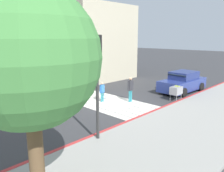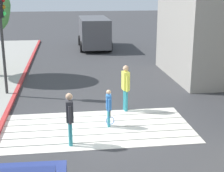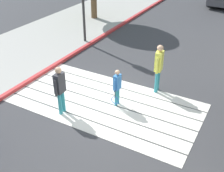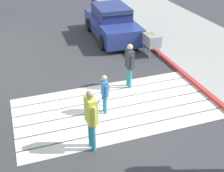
% 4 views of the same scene
% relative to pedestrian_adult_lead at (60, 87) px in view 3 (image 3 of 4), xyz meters
% --- Properties ---
extents(ground_plane, '(120.00, 120.00, 0.00)m').
position_rel_pedestrian_adult_lead_xyz_m(ground_plane, '(0.91, 1.17, -0.96)').
color(ground_plane, '#38383A').
extents(crosswalk_stripes, '(6.40, 3.25, 0.01)m').
position_rel_pedestrian_adult_lead_xyz_m(crosswalk_stripes, '(0.91, 1.17, -0.95)').
color(crosswalk_stripes, silver).
rests_on(crosswalk_stripes, ground).
extents(curb_painted, '(0.16, 40.00, 0.13)m').
position_rel_pedestrian_adult_lead_xyz_m(curb_painted, '(-2.34, 1.17, -0.89)').
color(curb_painted, '#BC3333').
rests_on(curb_painted, ground).
extents(pedestrian_adult_lead, '(0.22, 0.48, 1.64)m').
position_rel_pedestrian_adult_lead_xyz_m(pedestrian_adult_lead, '(0.00, 0.00, 0.00)').
color(pedestrian_adult_lead, teal).
rests_on(pedestrian_adult_lead, ground).
extents(pedestrian_adult_trailing, '(0.27, 0.52, 1.79)m').
position_rel_pedestrian_adult_lead_xyz_m(pedestrian_adult_trailing, '(2.16, 2.74, 0.09)').
color(pedestrian_adult_trailing, teal).
rests_on(pedestrian_adult_trailing, ground).
extents(pedestrian_child_with_racket, '(0.28, 0.40, 1.31)m').
position_rel_pedestrian_adult_lead_xyz_m(pedestrian_child_with_racket, '(1.32, 1.26, -0.22)').
color(pedestrian_child_with_racket, teal).
rests_on(pedestrian_child_with_racket, ground).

